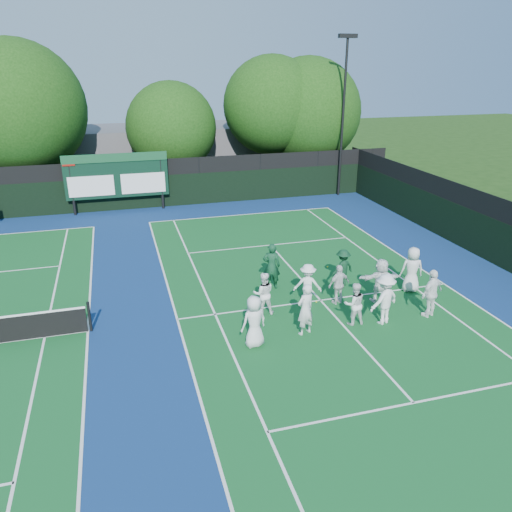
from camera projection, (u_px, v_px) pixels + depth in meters
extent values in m
plane|color=#1B3A10|center=(331.00, 312.00, 18.21)|extent=(120.00, 120.00, 0.00)
cube|color=navy|center=(163.00, 321.00, 17.57)|extent=(34.00, 32.00, 0.01)
cube|color=#115422|center=(320.00, 300.00, 19.11)|extent=(10.97, 23.77, 0.00)
cube|color=silver|center=(243.00, 215.00, 29.74)|extent=(10.97, 0.08, 0.00)
cube|color=silver|center=(177.00, 319.00, 17.70)|extent=(0.08, 23.77, 0.00)
cube|color=silver|center=(444.00, 284.00, 20.51)|extent=(0.08, 23.77, 0.00)
cube|color=silver|center=(215.00, 314.00, 18.05)|extent=(0.08, 23.77, 0.00)
cube|color=silver|center=(415.00, 288.00, 20.16)|extent=(0.08, 23.77, 0.00)
cube|color=silver|center=(414.00, 403.00, 13.37)|extent=(8.23, 0.08, 0.00)
cube|color=silver|center=(270.00, 245.00, 24.83)|extent=(8.23, 0.08, 0.00)
cube|color=silver|center=(320.00, 300.00, 19.10)|extent=(0.08, 12.80, 0.00)
cube|color=silver|center=(88.00, 331.00, 16.92)|extent=(0.08, 23.77, 0.00)
cube|color=silver|center=(45.00, 337.00, 16.57)|extent=(0.08, 23.77, 0.00)
cube|color=black|center=(135.00, 193.00, 30.63)|extent=(34.00, 0.08, 2.00)
cube|color=black|center=(133.00, 169.00, 30.09)|extent=(34.00, 0.05, 1.00)
cylinder|color=black|center=(72.00, 186.00, 29.08)|extent=(0.16, 0.16, 3.50)
cylinder|color=black|center=(161.00, 181.00, 30.41)|extent=(0.16, 0.16, 3.50)
cube|color=black|center=(117.00, 176.00, 29.58)|extent=(6.00, 0.15, 2.60)
cube|color=#154928|center=(115.00, 158.00, 29.09)|extent=(6.00, 0.05, 0.50)
cube|color=white|center=(91.00, 186.00, 29.29)|extent=(2.60, 0.04, 1.20)
cube|color=white|center=(143.00, 183.00, 30.06)|extent=(2.60, 0.04, 1.20)
cube|color=maroon|center=(68.00, 162.00, 28.46)|extent=(0.70, 0.04, 0.50)
cube|color=#58585D|center=(181.00, 152.00, 38.45)|extent=(18.00, 6.00, 4.00)
cylinder|color=black|center=(343.00, 120.00, 32.36)|extent=(0.16, 0.16, 10.00)
cube|color=black|center=(348.00, 36.00, 30.54)|extent=(1.20, 0.30, 0.25)
cylinder|color=black|center=(90.00, 317.00, 16.76)|extent=(0.10, 0.10, 1.10)
cylinder|color=black|center=(29.00, 181.00, 31.98)|extent=(0.44, 0.44, 2.75)
sphere|color=#143A0D|center=(17.00, 109.00, 30.35)|extent=(8.25, 8.25, 8.25)
sphere|color=#143A0D|center=(30.00, 122.00, 31.07)|extent=(5.78, 5.78, 5.78)
cylinder|color=black|center=(174.00, 177.00, 34.46)|extent=(0.44, 0.44, 2.20)
sphere|color=#143A0D|center=(171.00, 127.00, 33.24)|extent=(5.98, 5.98, 5.98)
sphere|color=#143A0D|center=(180.00, 135.00, 33.88)|extent=(4.18, 4.18, 4.18)
cylinder|color=black|center=(271.00, 164.00, 36.08)|extent=(0.44, 0.44, 3.16)
sphere|color=#143A0D|center=(272.00, 105.00, 34.58)|extent=(6.74, 6.74, 6.74)
sphere|color=#143A0D|center=(279.00, 115.00, 35.25)|extent=(4.72, 4.72, 4.72)
cylinder|color=black|center=(306.00, 168.00, 36.91)|extent=(0.44, 0.44, 2.38)
sphere|color=#143A0D|center=(308.00, 112.00, 35.45)|extent=(7.53, 7.53, 7.53)
sphere|color=#143A0D|center=(313.00, 122.00, 36.14)|extent=(5.27, 5.27, 5.27)
sphere|color=yellow|center=(316.00, 302.00, 18.94)|extent=(0.07, 0.07, 0.07)
sphere|color=yellow|center=(386.00, 287.00, 20.22)|extent=(0.07, 0.07, 0.07)
sphere|color=yellow|center=(328.00, 267.00, 22.15)|extent=(0.07, 0.07, 0.07)
sphere|color=yellow|center=(375.00, 295.00, 19.47)|extent=(0.07, 0.07, 0.07)
imported|color=white|center=(254.00, 322.00, 15.78)|extent=(0.97, 0.75, 1.75)
imported|color=silver|center=(305.00, 309.00, 16.47)|extent=(0.78, 0.65, 1.82)
imported|color=white|center=(354.00, 304.00, 17.16)|extent=(0.79, 0.63, 1.54)
imported|color=white|center=(384.00, 299.00, 17.16)|extent=(1.35, 1.04, 1.84)
imported|color=white|center=(432.00, 293.00, 17.65)|extent=(1.14, 0.78, 1.79)
imported|color=white|center=(263.00, 293.00, 17.85)|extent=(0.87, 0.73, 1.60)
imported|color=white|center=(308.00, 285.00, 18.55)|extent=(1.19, 0.93, 1.62)
imported|color=silver|center=(339.00, 284.00, 18.62)|extent=(0.97, 0.55, 1.56)
imported|color=white|center=(380.00, 280.00, 18.78)|extent=(1.66, 0.78, 1.72)
imported|color=silver|center=(412.00, 270.00, 19.60)|extent=(1.01, 0.78, 1.84)
imported|color=#103D24|center=(272.00, 266.00, 19.83)|extent=(0.79, 0.63, 1.90)
imported|color=#0E351E|center=(343.00, 268.00, 20.13)|extent=(1.11, 0.80, 1.55)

